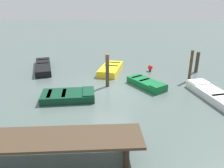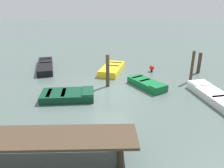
# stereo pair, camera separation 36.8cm
# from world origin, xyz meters

# --- Properties ---
(ground_plane) EXTENTS (80.00, 80.00, 0.00)m
(ground_plane) POSITION_xyz_m (0.00, 0.00, 0.00)
(ground_plane) COLOR #4C5B56
(dock_segment) EXTENTS (6.03, 1.78, 0.95)m
(dock_segment) POSITION_xyz_m (1.91, 6.27, 0.83)
(dock_segment) COLOR #423323
(dock_segment) RESTS_ON ground_plane
(rowboat_white) EXTENTS (2.10, 4.16, 0.46)m
(rowboat_white) POSITION_xyz_m (-5.64, 1.28, 0.22)
(rowboat_white) COLOR silver
(rowboat_white) RESTS_ON ground_plane
(rowboat_yellow) EXTENTS (1.98, 3.39, 0.46)m
(rowboat_yellow) POSITION_xyz_m (0.13, -3.37, 0.22)
(rowboat_yellow) COLOR gold
(rowboat_yellow) RESTS_ON ground_plane
(rowboat_dark_green) EXTENTS (2.98, 1.77, 0.46)m
(rowboat_dark_green) POSITION_xyz_m (2.36, 1.39, 0.22)
(rowboat_dark_green) COLOR #0C3823
(rowboat_dark_green) RESTS_ON ground_plane
(rowboat_green) EXTENTS (2.36, 2.73, 0.46)m
(rowboat_green) POSITION_xyz_m (-2.14, -0.45, 0.22)
(rowboat_green) COLOR #0F602D
(rowboat_green) RESTS_ON ground_plane
(rowboat_black) EXTENTS (2.23, 4.29, 0.46)m
(rowboat_black) POSITION_xyz_m (5.30, -3.89, 0.22)
(rowboat_black) COLOR black
(rowboat_black) RESTS_ON ground_plane
(mooring_piling_far_right) EXTENTS (0.18, 0.18, 2.05)m
(mooring_piling_far_right) POSITION_xyz_m (-5.13, -1.52, 1.03)
(mooring_piling_far_right) COLOR #423323
(mooring_piling_far_right) RESTS_ON ground_plane
(mooring_piling_mid_left) EXTENTS (0.25, 0.25, 1.51)m
(mooring_piling_mid_left) POSITION_xyz_m (-6.21, -3.34, 0.75)
(mooring_piling_mid_left) COLOR #423323
(mooring_piling_mid_left) RESTS_ON ground_plane
(mooring_piling_center) EXTENTS (0.22, 0.22, 2.04)m
(mooring_piling_center) POSITION_xyz_m (0.28, -0.51, 1.02)
(mooring_piling_center) COLOR #423323
(mooring_piling_center) RESTS_ON ground_plane
(marker_buoy) EXTENTS (0.36, 0.36, 0.48)m
(marker_buoy) POSITION_xyz_m (-2.84, -3.51, 0.29)
(marker_buoy) COLOR #262626
(marker_buoy) RESTS_ON ground_plane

